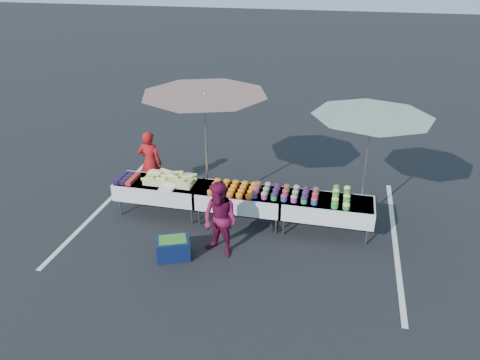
% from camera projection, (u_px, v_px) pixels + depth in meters
% --- Properties ---
extents(ground, '(80.00, 80.00, 0.00)m').
position_uv_depth(ground, '(240.00, 222.00, 10.04)').
color(ground, black).
extents(stripe_left, '(0.10, 5.00, 0.00)m').
position_uv_depth(stripe_left, '(104.00, 205.00, 10.69)').
color(stripe_left, silver).
rests_on(stripe_left, ground).
extents(stripe_right, '(0.10, 5.00, 0.00)m').
position_uv_depth(stripe_right, '(395.00, 240.00, 9.39)').
color(stripe_right, silver).
rests_on(stripe_right, ground).
extents(table_left, '(1.86, 0.81, 0.75)m').
position_uv_depth(table_left, '(159.00, 189.00, 10.15)').
color(table_left, white).
rests_on(table_left, ground).
extents(table_center, '(1.86, 0.81, 0.75)m').
position_uv_depth(table_center, '(240.00, 198.00, 9.78)').
color(table_center, white).
rests_on(table_center, ground).
extents(table_right, '(1.86, 0.81, 0.75)m').
position_uv_depth(table_right, '(327.00, 207.00, 9.42)').
color(table_right, white).
rests_on(table_right, ground).
extents(berry_punnets, '(0.40, 0.54, 0.08)m').
position_uv_depth(berry_punnets, '(127.00, 178.00, 10.15)').
color(berry_punnets, black).
rests_on(berry_punnets, table_left).
extents(corn_pile, '(1.16, 0.57, 0.26)m').
position_uv_depth(corn_pile, '(170.00, 179.00, 10.02)').
color(corn_pile, '#CECD69').
rests_on(corn_pile, table_left).
extents(plastic_bags, '(0.30, 0.25, 0.05)m').
position_uv_depth(plastic_bags, '(167.00, 189.00, 9.74)').
color(plastic_bags, white).
rests_on(plastic_bags, table_left).
extents(carrot_bowls, '(0.95, 0.69, 0.11)m').
position_uv_depth(carrot_bowls, '(233.00, 188.00, 9.71)').
color(carrot_bowls, '#EB4E1A').
rests_on(carrot_bowls, table_center).
extents(potato_cups, '(1.34, 0.58, 0.16)m').
position_uv_depth(potato_cups, '(286.00, 192.00, 9.48)').
color(potato_cups, '#283DBC').
rests_on(potato_cups, table_right).
extents(bean_baskets, '(0.36, 0.86, 0.15)m').
position_uv_depth(bean_baskets, '(341.00, 197.00, 9.33)').
color(bean_baskets, green).
rests_on(bean_baskets, table_right).
extents(vendor, '(0.57, 0.38, 1.55)m').
position_uv_depth(vendor, '(150.00, 163.00, 10.94)').
color(vendor, '#A91316').
rests_on(vendor, ground).
extents(customer, '(0.89, 0.80, 1.50)m').
position_uv_depth(customer, '(220.00, 220.00, 8.66)').
color(customer, maroon).
rests_on(customer, ground).
extents(umbrella_left, '(2.76, 2.76, 2.68)m').
position_uv_depth(umbrella_left, '(205.00, 105.00, 9.49)').
color(umbrella_left, black).
rests_on(umbrella_left, ground).
extents(umbrella_right, '(2.56, 2.56, 2.41)m').
position_uv_depth(umbrella_right, '(371.00, 126.00, 9.06)').
color(umbrella_right, black).
rests_on(umbrella_right, ground).
extents(storage_bin, '(0.74, 0.65, 0.40)m').
position_uv_depth(storage_bin, '(173.00, 248.00, 8.80)').
color(storage_bin, '#0D1942').
rests_on(storage_bin, ground).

